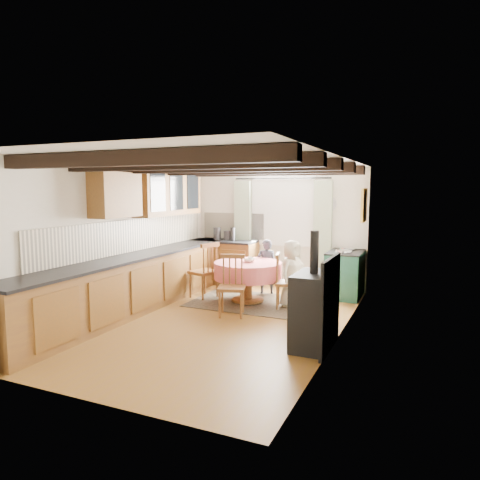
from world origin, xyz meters
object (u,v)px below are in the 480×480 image
at_px(chair_left, 204,270).
at_px(cup, 250,259).
at_px(cast_iron_stove, 314,290).
at_px(dining_table, 248,282).
at_px(chair_right, 287,281).
at_px(chair_near, 231,286).
at_px(child_right, 292,274).
at_px(aga_range, 345,273).
at_px(child_far, 267,267).

relative_size(chair_left, cup, 10.86).
xyz_separation_m(chair_left, cast_iron_stove, (2.48, -1.70, 0.23)).
relative_size(dining_table, chair_right, 1.28).
distance_m(chair_near, cast_iron_stove, 1.76).
bearing_deg(chair_right, child_right, -32.96).
distance_m(cast_iron_stove, child_right, 1.93).
distance_m(chair_right, aga_range, 1.41).
height_order(chair_left, chair_right, chair_left).
xyz_separation_m(cast_iron_stove, cup, (-1.57, 1.76, 0.02)).
xyz_separation_m(chair_right, cup, (-0.72, 0.14, 0.29)).
xyz_separation_m(chair_near, aga_range, (1.41, 1.97, -0.05)).
relative_size(chair_right, child_far, 0.89).
height_order(chair_near, cast_iron_stove, cast_iron_stove).
xyz_separation_m(chair_near, chair_right, (0.67, 0.77, -0.02)).
height_order(cast_iron_stove, cup, cast_iron_stove).
distance_m(aga_range, cast_iron_stove, 2.83).
bearing_deg(child_right, chair_right, 174.95).
xyz_separation_m(aga_range, cup, (-1.46, -1.06, 0.33)).
height_order(dining_table, cup, cup).
bearing_deg(dining_table, child_far, 83.18).
relative_size(cast_iron_stove, child_right, 1.30).
distance_m(dining_table, chair_right, 0.76).
bearing_deg(dining_table, aga_range, 36.53).
bearing_deg(chair_near, chair_left, 120.10).
bearing_deg(chair_right, aga_range, -46.42).
height_order(chair_right, child_right, child_right).
relative_size(child_right, cup, 12.03).
bearing_deg(dining_table, cast_iron_stove, -46.89).
distance_m(chair_near, child_far, 1.58).
distance_m(chair_near, child_right, 1.14).
height_order(dining_table, child_right, child_right).
bearing_deg(cup, chair_left, -176.19).
height_order(chair_right, aga_range, chair_right).
distance_m(chair_left, chair_right, 1.62).
bearing_deg(chair_near, cup, 75.19).
bearing_deg(chair_near, aga_range, 36.23).
bearing_deg(child_right, cast_iron_stove, -141.58).
bearing_deg(aga_range, dining_table, -143.47).
height_order(chair_right, cast_iron_stove, cast_iron_stove).
bearing_deg(aga_range, chair_near, -125.61).
relative_size(chair_left, aga_range, 1.09).
xyz_separation_m(chair_right, aga_range, (0.74, 1.20, -0.03)).
xyz_separation_m(chair_near, child_right, (0.71, 0.89, 0.09)).
relative_size(chair_left, child_far, 0.98).
height_order(chair_near, child_far, child_far).
xyz_separation_m(child_far, cup, (-0.06, -0.67, 0.24)).
relative_size(cast_iron_stove, child_far, 1.41).
bearing_deg(chair_left, dining_table, 110.36).
bearing_deg(child_far, aga_range, 176.02).
bearing_deg(cup, chair_near, -86.64).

